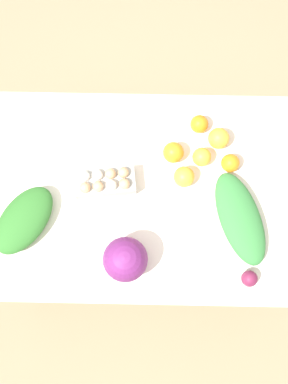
% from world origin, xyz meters
% --- Properties ---
extents(ground_plane, '(8.00, 8.00, 0.00)m').
position_xyz_m(ground_plane, '(0.00, 0.00, 0.00)').
color(ground_plane, '#937A5B').
extents(dining_table, '(1.28, 0.82, 0.77)m').
position_xyz_m(dining_table, '(0.00, 0.00, 0.66)').
color(dining_table, silver).
rests_on(dining_table, ground_plane).
extents(cabbage_purple, '(0.16, 0.16, 0.16)m').
position_xyz_m(cabbage_purple, '(-0.06, -0.26, 0.85)').
color(cabbage_purple, '#6B2366').
rests_on(cabbage_purple, dining_table).
extents(egg_carton, '(0.24, 0.12, 0.09)m').
position_xyz_m(egg_carton, '(-0.15, 0.03, 0.81)').
color(egg_carton, '#A8A8A3').
rests_on(egg_carton, dining_table).
extents(greens_bunch_dandelion, '(0.25, 0.39, 0.07)m').
position_xyz_m(greens_bunch_dandelion, '(0.35, -0.10, 0.81)').
color(greens_bunch_dandelion, '#337538').
rests_on(greens_bunch_dandelion, dining_table).
extents(greens_bunch_chard, '(0.29, 0.32, 0.08)m').
position_xyz_m(greens_bunch_chard, '(-0.44, -0.12, 0.81)').
color(greens_bunch_chard, '#2D6B28').
rests_on(greens_bunch_chard, dining_table).
extents(beet_root, '(0.06, 0.06, 0.06)m').
position_xyz_m(beet_root, '(0.38, -0.31, 0.80)').
color(beet_root, maroon).
rests_on(beet_root, dining_table).
extents(orange_0, '(0.07, 0.07, 0.07)m').
position_xyz_m(orange_0, '(0.21, 0.27, 0.80)').
color(orange_0, orange).
rests_on(orange_0, dining_table).
extents(orange_1, '(0.08, 0.08, 0.08)m').
position_xyz_m(orange_1, '(0.15, 0.06, 0.81)').
color(orange_1, '#F9A833').
rests_on(orange_1, dining_table).
extents(orange_2, '(0.08, 0.08, 0.08)m').
position_xyz_m(orange_2, '(0.28, 0.21, 0.81)').
color(orange_2, '#F9A833').
rests_on(orange_2, dining_table).
extents(orange_3, '(0.07, 0.07, 0.07)m').
position_xyz_m(orange_3, '(0.22, 0.14, 0.81)').
color(orange_3, '#F9A833').
rests_on(orange_3, dining_table).
extents(orange_4, '(0.08, 0.08, 0.08)m').
position_xyz_m(orange_4, '(0.11, 0.15, 0.81)').
color(orange_4, orange).
rests_on(orange_4, dining_table).
extents(orange_5, '(0.07, 0.07, 0.07)m').
position_xyz_m(orange_5, '(0.32, 0.11, 0.81)').
color(orange_5, orange).
rests_on(orange_5, dining_table).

